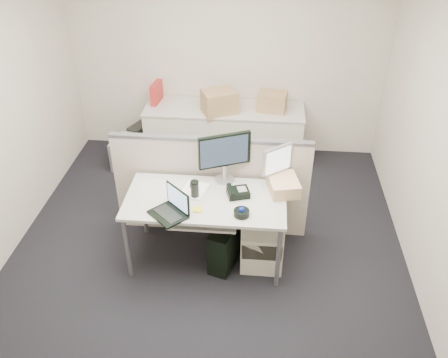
# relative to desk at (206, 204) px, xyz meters

# --- Properties ---
(floor) EXTENTS (4.00, 4.50, 0.01)m
(floor) POSITION_rel_desk_xyz_m (0.00, 0.00, -0.67)
(floor) COLOR black
(floor) RESTS_ON ground
(wall_back) EXTENTS (4.00, 0.02, 2.70)m
(wall_back) POSITION_rel_desk_xyz_m (0.00, 2.25, 0.69)
(wall_back) COLOR beige
(wall_back) RESTS_ON ground
(wall_right) EXTENTS (0.02, 4.50, 2.70)m
(wall_right) POSITION_rel_desk_xyz_m (2.00, 0.00, 0.69)
(wall_right) COLOR beige
(wall_right) RESTS_ON ground
(desk) EXTENTS (1.50, 0.75, 0.73)m
(desk) POSITION_rel_desk_xyz_m (0.00, 0.00, 0.00)
(desk) COLOR beige
(desk) RESTS_ON floor
(keyboard_tray) EXTENTS (0.62, 0.32, 0.02)m
(keyboard_tray) POSITION_rel_desk_xyz_m (0.00, -0.18, -0.04)
(keyboard_tray) COLOR beige
(keyboard_tray) RESTS_ON desk
(drawer_pedestal) EXTENTS (0.40, 0.55, 0.65)m
(drawer_pedestal) POSITION_rel_desk_xyz_m (0.55, 0.05, -0.34)
(drawer_pedestal) COLOR beige
(drawer_pedestal) RESTS_ON floor
(cubicle_partition) EXTENTS (2.00, 0.06, 1.10)m
(cubicle_partition) POSITION_rel_desk_xyz_m (0.00, 0.45, -0.11)
(cubicle_partition) COLOR #B9AB96
(cubicle_partition) RESTS_ON floor
(back_counter) EXTENTS (2.00, 0.60, 0.72)m
(back_counter) POSITION_rel_desk_xyz_m (0.00, 1.93, -0.30)
(back_counter) COLOR beige
(back_counter) RESTS_ON floor
(monitor_main) EXTENTS (0.55, 0.38, 0.51)m
(monitor_main) POSITION_rel_desk_xyz_m (0.15, 0.32, 0.32)
(monitor_main) COLOR black
(monitor_main) RESTS_ON desk
(monitor_small) EXTENTS (0.36, 0.33, 0.40)m
(monitor_small) POSITION_rel_desk_xyz_m (0.65, 0.32, 0.26)
(monitor_small) COLOR #B7B7BC
(monitor_small) RESTS_ON desk
(laptop) EXTENTS (0.40, 0.40, 0.24)m
(laptop) POSITION_rel_desk_xyz_m (-0.30, -0.28, 0.19)
(laptop) COLOR black
(laptop) RESTS_ON desk
(trackball) EXTENTS (0.17, 0.17, 0.05)m
(trackball) POSITION_rel_desk_xyz_m (0.35, -0.22, 0.09)
(trackball) COLOR black
(trackball) RESTS_ON desk
(desk_phone) EXTENTS (0.24, 0.21, 0.06)m
(desk_phone) POSITION_rel_desk_xyz_m (0.30, 0.08, 0.10)
(desk_phone) COLOR black
(desk_phone) RESTS_ON desk
(paper_stack) EXTENTS (0.28, 0.32, 0.01)m
(paper_stack) POSITION_rel_desk_xyz_m (-0.12, 0.12, 0.07)
(paper_stack) COLOR white
(paper_stack) RESTS_ON desk
(sticky_pad) EXTENTS (0.08, 0.08, 0.01)m
(sticky_pad) POSITION_rel_desk_xyz_m (-0.05, -0.18, 0.07)
(sticky_pad) COLOR #D2CD13
(sticky_pad) RESTS_ON desk
(travel_mug) EXTENTS (0.10, 0.10, 0.16)m
(travel_mug) POSITION_rel_desk_xyz_m (-0.10, 0.02, 0.15)
(travel_mug) COLOR black
(travel_mug) RESTS_ON desk
(banana) EXTENTS (0.15, 0.16, 0.04)m
(banana) POSITION_rel_desk_xyz_m (0.28, 0.10, 0.09)
(banana) COLOR yellow
(banana) RESTS_ON desk
(cellphone) EXTENTS (0.06, 0.11, 0.01)m
(cellphone) POSITION_rel_desk_xyz_m (-0.15, 0.20, 0.07)
(cellphone) COLOR black
(cellphone) RESTS_ON desk
(manila_folders) EXTENTS (0.33, 0.39, 0.13)m
(manila_folders) POSITION_rel_desk_xyz_m (0.72, 0.20, 0.13)
(manila_folders) COLOR tan
(manila_folders) RESTS_ON desk
(keyboard) EXTENTS (0.44, 0.18, 0.02)m
(keyboard) POSITION_rel_desk_xyz_m (-0.05, -0.14, -0.02)
(keyboard) COLOR black
(keyboard) RESTS_ON keyboard_tray
(pc_tower_desk) EXTENTS (0.33, 0.52, 0.45)m
(pc_tower_desk) POSITION_rel_desk_xyz_m (0.20, -0.05, -0.44)
(pc_tower_desk) COLOR black
(pc_tower_desk) RESTS_ON floor
(pc_tower_spare_dark) EXTENTS (0.35, 0.49, 0.42)m
(pc_tower_spare_dark) POSITION_rel_desk_xyz_m (-1.11, 2.03, -0.45)
(pc_tower_spare_dark) COLOR black
(pc_tower_spare_dark) RESTS_ON floor
(pc_tower_spare_silver) EXTENTS (0.25, 0.45, 0.40)m
(pc_tower_spare_silver) POSITION_rel_desk_xyz_m (-1.30, 1.63, -0.47)
(pc_tower_spare_silver) COLOR #B7B7BC
(pc_tower_spare_silver) RESTS_ON floor
(cardboard_box_left) EXTENTS (0.49, 0.44, 0.30)m
(cardboard_box_left) POSITION_rel_desk_xyz_m (-0.05, 1.81, 0.21)
(cardboard_box_left) COLOR tan
(cardboard_box_left) RESTS_ON back_counter
(cardboard_box_right) EXTENTS (0.39, 0.32, 0.25)m
(cardboard_box_right) POSITION_rel_desk_xyz_m (0.60, 1.93, 0.18)
(cardboard_box_right) COLOR tan
(cardboard_box_right) RESTS_ON back_counter
(red_binder) EXTENTS (0.11, 0.31, 0.28)m
(red_binder) POSITION_rel_desk_xyz_m (-0.88, 2.03, 0.20)
(red_binder) COLOR red
(red_binder) RESTS_ON back_counter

